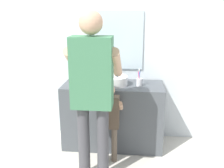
% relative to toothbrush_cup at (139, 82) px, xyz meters
% --- Properties ---
extents(ground_plane, '(14.00, 14.00, 0.00)m').
position_rel_toothbrush_cup_xyz_m(ground_plane, '(-0.32, -0.27, -0.87)').
color(ground_plane, silver).
extents(back_wall, '(4.40, 0.10, 2.70)m').
position_rel_toothbrush_cup_xyz_m(back_wall, '(-0.32, 0.35, 0.48)').
color(back_wall, silver).
rests_on(back_wall, ground).
extents(vanity_cabinet, '(1.25, 0.54, 0.81)m').
position_rel_toothbrush_cup_xyz_m(vanity_cabinet, '(-0.32, 0.03, -0.46)').
color(vanity_cabinet, '#4C5156').
rests_on(vanity_cabinet, ground).
extents(sink_basin, '(0.36, 0.36, 0.11)m').
position_rel_toothbrush_cup_xyz_m(sink_basin, '(-0.32, 0.01, 0.00)').
color(sink_basin, white).
rests_on(sink_basin, vanity_cabinet).
extents(faucet, '(0.18, 0.14, 0.18)m').
position_rel_toothbrush_cup_xyz_m(faucet, '(-0.32, 0.23, 0.03)').
color(faucet, '#B7BABF').
rests_on(faucet, vanity_cabinet).
extents(toothbrush_cup, '(0.07, 0.07, 0.21)m').
position_rel_toothbrush_cup_xyz_m(toothbrush_cup, '(0.00, 0.00, 0.00)').
color(toothbrush_cup, silver).
rests_on(toothbrush_cup, vanity_cabinet).
extents(soap_bottle, '(0.06, 0.06, 0.16)m').
position_rel_toothbrush_cup_xyz_m(soap_bottle, '(-0.64, 0.01, 0.01)').
color(soap_bottle, gold).
rests_on(soap_bottle, vanity_cabinet).
extents(child_toddler, '(0.29, 0.29, 0.93)m').
position_rel_toothbrush_cup_xyz_m(child_toddler, '(-0.32, -0.37, -0.31)').
color(child_toddler, '#6B5B4C').
rests_on(child_toddler, ground).
extents(adult_parent, '(0.53, 0.56, 1.71)m').
position_rel_toothbrush_cup_xyz_m(adult_parent, '(-0.45, -0.67, 0.16)').
color(adult_parent, '#47474C').
rests_on(adult_parent, ground).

